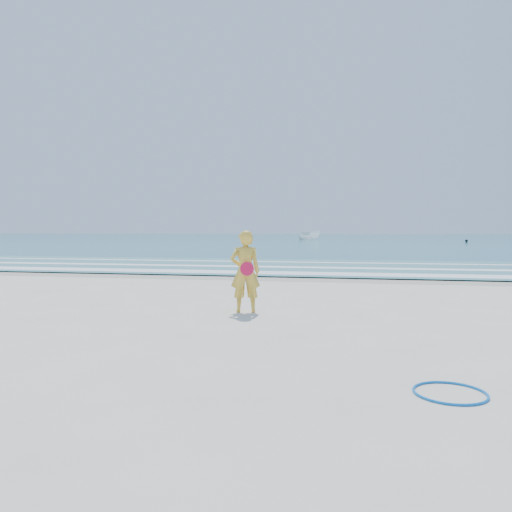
# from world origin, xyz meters

# --- Properties ---
(ground) EXTENTS (400.00, 400.00, 0.00)m
(ground) POSITION_xyz_m (0.00, 0.00, 0.00)
(ground) COLOR silver
(ground) RESTS_ON ground
(wet_sand) EXTENTS (400.00, 2.40, 0.00)m
(wet_sand) POSITION_xyz_m (0.00, 9.00, 0.00)
(wet_sand) COLOR #B2A893
(wet_sand) RESTS_ON ground
(ocean) EXTENTS (400.00, 190.00, 0.04)m
(ocean) POSITION_xyz_m (0.00, 105.00, 0.02)
(ocean) COLOR #19727F
(ocean) RESTS_ON ground
(shallow) EXTENTS (400.00, 10.00, 0.01)m
(shallow) POSITION_xyz_m (0.00, 14.00, 0.04)
(shallow) COLOR #59B7AD
(shallow) RESTS_ON ocean
(foam_near) EXTENTS (400.00, 1.40, 0.01)m
(foam_near) POSITION_xyz_m (0.00, 10.30, 0.05)
(foam_near) COLOR white
(foam_near) RESTS_ON shallow
(foam_mid) EXTENTS (400.00, 0.90, 0.01)m
(foam_mid) POSITION_xyz_m (0.00, 13.20, 0.05)
(foam_mid) COLOR white
(foam_mid) RESTS_ON shallow
(foam_far) EXTENTS (400.00, 0.60, 0.01)m
(foam_far) POSITION_xyz_m (0.00, 16.50, 0.05)
(foam_far) COLOR white
(foam_far) RESTS_ON shallow
(hoop) EXTENTS (0.90, 0.90, 0.03)m
(hoop) POSITION_xyz_m (3.68, -2.53, 0.01)
(hoop) COLOR blue
(hoop) RESTS_ON ground
(boat) EXTENTS (4.23, 2.54, 1.53)m
(boat) POSITION_xyz_m (-5.32, 72.66, 0.81)
(boat) COLOR white
(boat) RESTS_ON ocean
(buoy) EXTENTS (0.36, 0.36, 0.36)m
(buoy) POSITION_xyz_m (16.26, 61.04, 0.22)
(buoy) COLOR black
(buoy) RESTS_ON ocean
(woman) EXTENTS (0.67, 0.53, 1.61)m
(woman) POSITION_xyz_m (0.58, 1.84, 0.81)
(woman) COLOR yellow
(woman) RESTS_ON ground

